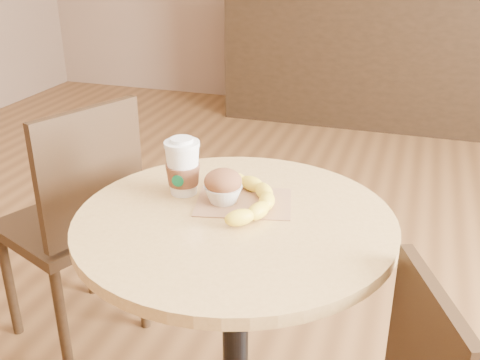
{
  "coord_description": "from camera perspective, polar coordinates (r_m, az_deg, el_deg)",
  "views": [
    {
      "loc": [
        0.36,
        -1.22,
        1.39
      ],
      "look_at": [
        -0.03,
        -0.03,
        0.83
      ],
      "focal_mm": 42.0,
      "sensor_mm": 36.0,
      "label": 1
    }
  ],
  "objects": [
    {
      "name": "cafe_table",
      "position": [
        1.46,
        -0.49,
        -10.28
      ],
      "size": [
        0.78,
        0.78,
        0.75
      ],
      "color": "black",
      "rests_on": "ground"
    },
    {
      "name": "chair_left",
      "position": [
        1.98,
        -16.2,
        -3.76
      ],
      "size": [
        0.52,
        0.52,
        0.9
      ],
      "rotation": [
        0.0,
        0.0,
        -1.97
      ],
      "color": "#312011",
      "rests_on": "ground"
    },
    {
      "name": "service_counter",
      "position": [
        4.5,
        13.45,
        12.37
      ],
      "size": [
        2.3,
        0.65,
        1.04
      ],
      "color": "black",
      "rests_on": "ground"
    },
    {
      "name": "kraft_bag",
      "position": [
        1.43,
        0.39,
        -2.26
      ],
      "size": [
        0.27,
        0.23,
        0.0
      ],
      "primitive_type": "cube",
      "rotation": [
        0.0,
        0.0,
        0.22
      ],
      "color": "#9A6C4A",
      "rests_on": "cafe_table"
    },
    {
      "name": "coffee_cup",
      "position": [
        1.46,
        -5.82,
        1.13
      ],
      "size": [
        0.09,
        0.09,
        0.15
      ],
      "rotation": [
        0.0,
        0.0,
        0.09
      ],
      "color": "white",
      "rests_on": "cafe_table"
    },
    {
      "name": "muffin",
      "position": [
        1.41,
        -1.73,
        -0.64
      ],
      "size": [
        0.1,
        0.1,
        0.09
      ],
      "color": "silver",
      "rests_on": "kraft_bag"
    },
    {
      "name": "banana",
      "position": [
        1.4,
        0.34,
        -1.86
      ],
      "size": [
        0.27,
        0.32,
        0.04
      ],
      "primitive_type": null,
      "rotation": [
        0.0,
        0.0,
        0.3
      ],
      "color": "yellow",
      "rests_on": "kraft_bag"
    }
  ]
}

